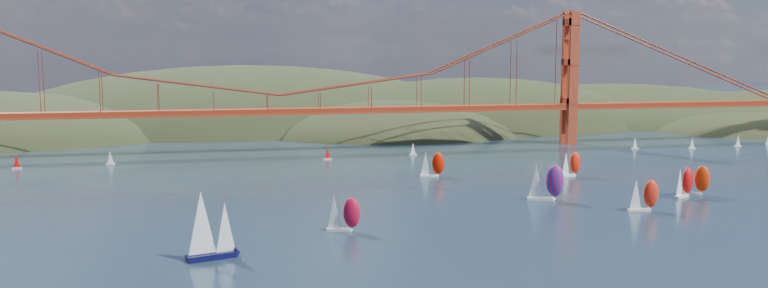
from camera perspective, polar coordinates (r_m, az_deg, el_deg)
headlands at (r=395.94m, az=-2.46°, el=-0.32°), size 725.00×225.00×96.00m
bridge at (r=289.24m, az=-8.28°, el=5.74°), size 552.00×12.00×55.00m
sloop_navy at (r=144.19m, az=-13.22°, el=-6.08°), size 9.87×6.92×14.59m
racer_0 at (r=162.51m, az=-3.18°, el=-5.27°), size 7.65×4.80×8.55m
racer_1 at (r=192.84m, az=19.13°, el=-3.65°), size 7.68×3.18×8.78m
racer_2 at (r=219.44m, az=22.52°, el=-2.48°), size 8.19×6.05×9.22m
racer_3 at (r=238.97m, az=14.01°, el=-1.46°), size 7.69×4.61×8.62m
racer_4 at (r=214.81m, az=21.86°, el=-2.69°), size 7.88×5.76×8.86m
racer_5 at (r=231.72m, az=3.65°, el=-1.52°), size 7.75×3.92×8.71m
racer_rwb at (r=199.61m, az=12.17°, el=-2.79°), size 9.59×6.39×10.72m
distant_boat_2 at (r=275.13m, az=-26.20°, el=-1.23°), size 3.00×2.00×4.70m
distant_boat_3 at (r=273.18m, az=-20.13°, el=-0.98°), size 3.00×2.00×4.70m
distant_boat_4 at (r=312.96m, az=18.58°, el=0.07°), size 3.00×2.00×4.70m
distant_boat_5 at (r=321.70m, az=22.42°, el=0.08°), size 3.00×2.00×4.70m
distant_boat_6 at (r=337.38m, az=25.38°, el=0.24°), size 3.00×2.00×4.70m
distant_boat_7 at (r=348.88m, az=27.24°, el=0.34°), size 3.00×2.00×4.70m
distant_boat_8 at (r=279.77m, az=2.22°, el=-0.36°), size 3.00×2.00×4.70m
distant_boat_9 at (r=268.29m, az=-4.31°, el=-0.70°), size 3.00×2.00×4.70m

